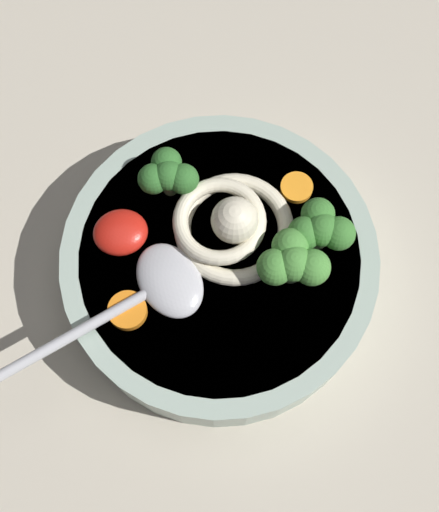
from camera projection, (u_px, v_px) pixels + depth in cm
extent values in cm
cube|color=#BCB29E|center=(244.00, 325.00, 56.19)|extent=(109.66, 109.66, 3.69)
cylinder|color=#9EB2A3|center=(220.00, 267.00, 53.07)|extent=(23.72, 23.72, 5.31)
cylinder|color=olive|center=(220.00, 266.00, 52.87)|extent=(20.88, 20.88, 4.88)
torus|color=beige|center=(228.00, 229.00, 50.60)|extent=(8.89, 8.89, 1.23)
torus|color=beige|center=(219.00, 221.00, 49.76)|extent=(9.52, 9.52, 1.10)
sphere|color=beige|center=(228.00, 221.00, 49.09)|extent=(3.45, 3.45, 3.45)
ellipsoid|color=#B7B7BC|center=(170.00, 280.00, 49.11)|extent=(6.30, 7.20, 1.60)
cylinder|color=#B7B7BC|center=(76.00, 333.00, 47.86)|extent=(14.25, 6.25, 0.80)
ellipsoid|color=red|center=(121.00, 232.00, 50.20)|extent=(4.03, 3.62, 1.81)
cylinder|color=#7A9E60|center=(170.00, 186.00, 51.74)|extent=(1.17, 1.17, 1.25)
sphere|color=#2D6628|center=(168.00, 175.00, 50.06)|extent=(2.29, 2.29, 2.29)
sphere|color=#2D6628|center=(153.00, 179.00, 50.20)|extent=(2.29, 2.29, 2.29)
sphere|color=#2D6628|center=(183.00, 179.00, 50.08)|extent=(2.29, 2.29, 2.29)
sphere|color=#2D6628|center=(167.00, 162.00, 50.59)|extent=(2.29, 2.29, 2.29)
cylinder|color=#7A9E60|center=(291.00, 272.00, 49.41)|extent=(1.34, 1.34, 1.43)
sphere|color=#478938|center=(294.00, 263.00, 47.49)|extent=(2.63, 2.63, 2.63)
sphere|color=#478938|center=(275.00, 267.00, 47.65)|extent=(2.63, 2.63, 2.63)
sphere|color=#478938|center=(312.00, 267.00, 47.51)|extent=(2.63, 2.63, 2.63)
sphere|color=#478938|center=(290.00, 246.00, 48.09)|extent=(2.63, 2.63, 2.63)
cylinder|color=#7A9E60|center=(318.00, 239.00, 50.29)|extent=(1.26, 1.26, 1.35)
sphere|color=#38752D|center=(322.00, 229.00, 48.49)|extent=(2.47, 2.47, 2.47)
sphere|color=#38752D|center=(304.00, 233.00, 48.63)|extent=(2.47, 2.47, 2.47)
sphere|color=#38752D|center=(338.00, 234.00, 48.51)|extent=(2.47, 2.47, 2.47)
sphere|color=#38752D|center=(318.00, 215.00, 49.05)|extent=(2.47, 2.47, 2.47)
cylinder|color=orange|center=(297.00, 187.00, 52.10)|extent=(2.48, 2.48, 0.50)
cylinder|color=orange|center=(128.00, 311.00, 48.80)|extent=(2.80, 2.80, 0.80)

